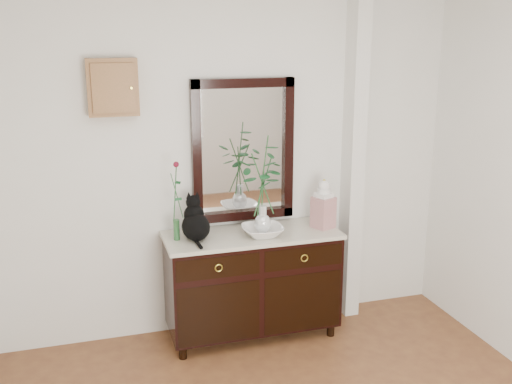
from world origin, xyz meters
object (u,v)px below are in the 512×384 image
object	(u,v)px
cat	(196,218)
ginger_jar	(323,203)
lotus_bowl	(263,231)
sideboard	(252,279)

from	to	relation	value
cat	ginger_jar	distance (m)	1.00
cat	lotus_bowl	xyz separation A→B (m)	(0.49, -0.06, -0.13)
ginger_jar	lotus_bowl	bearing A→B (deg)	-174.03
cat	ginger_jar	world-z (taller)	ginger_jar
sideboard	ginger_jar	size ratio (longest dim) A/B	3.40
ginger_jar	cat	bearing A→B (deg)	179.44
sideboard	cat	world-z (taller)	cat
sideboard	ginger_jar	world-z (taller)	ginger_jar
sideboard	cat	xyz separation A→B (m)	(-0.43, -0.02, 0.54)
cat	lotus_bowl	size ratio (longest dim) A/B	1.07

